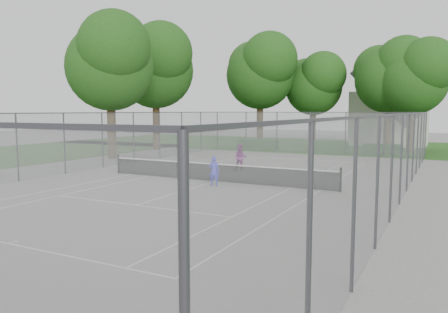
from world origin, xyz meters
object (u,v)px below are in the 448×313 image
at_px(girl_player, 214,171).
at_px(woman_player, 240,158).
at_px(house, 390,110).
at_px(tennis_net, 215,172).

distance_m(girl_player, woman_player, 5.40).
xyz_separation_m(house, girl_player, (-4.29, -30.83, -3.00)).
xyz_separation_m(girl_player, woman_player, (-1.09, 5.29, 0.09)).
bearing_deg(house, girl_player, -97.93).
xyz_separation_m(tennis_net, girl_player, (0.60, -1.20, 0.22)).
bearing_deg(girl_player, woman_player, -94.71).
distance_m(tennis_net, house, 30.20).
bearing_deg(tennis_net, woman_player, 96.84).
xyz_separation_m(house, woman_player, (-5.38, -25.54, -2.91)).
height_order(house, woman_player, house).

